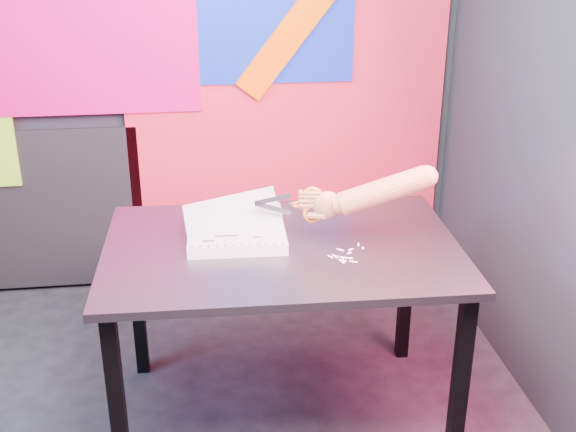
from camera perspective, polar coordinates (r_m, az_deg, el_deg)
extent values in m
cube|color=#232429|center=(3.58, -10.90, 14.49)|extent=(3.00, 0.01, 2.70)
cube|color=red|center=(3.67, -0.10, 7.13)|extent=(1.60, 0.02, 1.60)
cube|color=#0F28BB|center=(3.53, -1.75, 16.41)|extent=(0.85, 0.02, 0.75)
cube|color=#CA055A|center=(3.55, -15.08, 14.07)|extent=(0.95, 0.02, 0.80)
cube|color=black|center=(3.90, -20.97, 0.26)|extent=(1.30, 0.02, 0.85)
cube|color=black|center=(2.50, -13.32, -14.54)|extent=(0.05, 0.05, 0.72)
cube|color=black|center=(3.10, -11.83, -6.36)|extent=(0.05, 0.05, 0.72)
cube|color=black|center=(2.60, 13.42, -12.92)|extent=(0.05, 0.05, 0.72)
cube|color=black|center=(3.18, 9.30, -5.35)|extent=(0.05, 0.05, 0.72)
cube|color=#3B3B3C|center=(2.60, -0.49, -2.59)|extent=(1.29, 0.88, 0.03)
cube|color=beige|center=(2.61, -4.06, -1.66)|extent=(0.36, 0.27, 0.04)
cube|color=white|center=(2.60, -4.08, -1.23)|extent=(0.36, 0.27, 0.00)
cube|color=white|center=(2.60, -4.08, -1.13)|extent=(0.34, 0.25, 0.11)
cube|color=white|center=(2.60, -4.33, -0.53)|extent=(0.36, 0.23, 0.19)
cylinder|color=black|center=(2.50, -7.60, -2.44)|extent=(0.01, 0.01, 0.00)
cylinder|color=black|center=(2.49, -6.95, -2.42)|extent=(0.01, 0.01, 0.00)
cylinder|color=black|center=(2.49, -6.29, -2.40)|extent=(0.01, 0.01, 0.00)
cylinder|color=black|center=(2.49, -5.64, -2.37)|extent=(0.01, 0.01, 0.00)
cylinder|color=black|center=(2.49, -4.98, -2.35)|extent=(0.01, 0.01, 0.00)
cylinder|color=black|center=(2.49, -4.32, -2.32)|extent=(0.01, 0.01, 0.00)
cylinder|color=black|center=(2.49, -3.67, -2.30)|extent=(0.01, 0.01, 0.00)
cylinder|color=black|center=(2.49, -3.01, -2.27)|extent=(0.01, 0.01, 0.00)
cylinder|color=black|center=(2.50, -2.36, -2.25)|extent=(0.01, 0.01, 0.00)
cylinder|color=black|center=(2.50, -1.71, -2.22)|extent=(0.01, 0.01, 0.00)
cylinder|color=black|center=(2.50, -1.05, -2.20)|extent=(0.01, 0.01, 0.00)
cylinder|color=black|center=(2.50, -0.40, -2.17)|extent=(0.01, 0.01, 0.00)
cylinder|color=black|center=(2.71, -7.47, -0.32)|extent=(0.01, 0.01, 0.00)
cylinder|color=black|center=(2.71, -6.86, -0.30)|extent=(0.01, 0.01, 0.00)
cylinder|color=black|center=(2.71, -6.26, -0.28)|extent=(0.01, 0.01, 0.00)
cylinder|color=black|center=(2.71, -5.66, -0.25)|extent=(0.01, 0.01, 0.00)
cylinder|color=black|center=(2.71, -5.05, -0.23)|extent=(0.01, 0.01, 0.00)
cylinder|color=black|center=(2.71, -4.45, -0.21)|extent=(0.01, 0.01, 0.00)
cylinder|color=black|center=(2.71, -3.85, -0.19)|extent=(0.01, 0.01, 0.00)
cylinder|color=black|center=(2.71, -3.24, -0.16)|extent=(0.01, 0.01, 0.00)
cylinder|color=black|center=(2.71, -2.64, -0.14)|extent=(0.01, 0.01, 0.00)
cylinder|color=black|center=(2.71, -2.04, -0.12)|extent=(0.01, 0.01, 0.00)
cylinder|color=black|center=(2.71, -1.44, -0.10)|extent=(0.01, 0.01, 0.00)
cylinder|color=black|center=(2.71, -0.84, -0.07)|extent=(0.01, 0.01, 0.00)
cube|color=black|center=(2.64, -5.90, -0.86)|extent=(0.06, 0.01, 0.00)
cube|color=black|center=(2.63, -3.69, -0.94)|extent=(0.05, 0.01, 0.00)
cube|color=black|center=(2.57, -4.87, -1.57)|extent=(0.08, 0.01, 0.00)
cube|color=black|center=(2.55, -2.39, -1.65)|extent=(0.04, 0.01, 0.00)
cube|color=black|center=(2.53, -6.32, -1.97)|extent=(0.05, 0.01, 0.00)
cube|color=silver|center=(2.56, -1.21, 1.32)|extent=(0.13, 0.03, 0.05)
cube|color=silver|center=(2.57, -1.20, 0.62)|extent=(0.13, 0.03, 0.05)
cylinder|color=silver|center=(2.56, 0.23, 0.93)|extent=(0.02, 0.01, 0.01)
cube|color=orange|center=(2.56, 0.76, 0.78)|extent=(0.05, 0.02, 0.02)
cube|color=orange|center=(2.56, 0.76, 1.07)|extent=(0.05, 0.02, 0.02)
torus|color=orange|center=(2.55, 1.96, 1.59)|extent=(0.07, 0.03, 0.07)
torus|color=orange|center=(2.57, 1.94, 0.20)|extent=(0.07, 0.03, 0.07)
ellipsoid|color=#AF6B41|center=(2.56, 3.11, 0.87)|extent=(0.10, 0.06, 0.11)
cylinder|color=#AF6B41|center=(2.56, 1.95, 0.81)|extent=(0.08, 0.03, 0.02)
cylinder|color=#AF6B41|center=(2.55, 1.95, 1.20)|extent=(0.07, 0.03, 0.02)
cylinder|color=#AF6B41|center=(2.55, 1.96, 1.54)|extent=(0.07, 0.03, 0.02)
cylinder|color=#AF6B41|center=(2.54, 1.96, 1.85)|extent=(0.06, 0.03, 0.02)
cylinder|color=#AF6B41|center=(2.56, 2.28, 0.01)|extent=(0.07, 0.05, 0.03)
cylinder|color=#AF6B41|center=(2.56, 4.23, 0.92)|extent=(0.07, 0.08, 0.07)
cylinder|color=#AF6B41|center=(2.54, 7.55, 2.00)|extent=(0.33, 0.14, 0.19)
sphere|color=#AF6B41|center=(2.54, 10.90, 3.07)|extent=(0.08, 0.08, 0.08)
cube|color=white|center=(2.51, 3.36, -3.22)|extent=(0.02, 0.02, 0.00)
cube|color=white|center=(2.50, 4.46, -3.29)|extent=(0.03, 0.02, 0.00)
cube|color=white|center=(2.56, 4.99, -2.65)|extent=(0.02, 0.02, 0.00)
cube|color=white|center=(2.47, 4.36, -3.66)|extent=(0.01, 0.02, 0.00)
cube|color=white|center=(2.51, 3.89, -3.23)|extent=(0.02, 0.02, 0.00)
cube|color=white|center=(2.48, 4.33, -3.53)|extent=(0.03, 0.02, 0.00)
cube|color=white|center=(2.54, 4.86, -2.92)|extent=(0.02, 0.02, 0.00)
cube|color=white|center=(2.51, 3.76, -3.18)|extent=(0.02, 0.03, 0.00)
cube|color=white|center=(2.49, 4.32, -3.47)|extent=(0.01, 0.02, 0.00)
cube|color=white|center=(2.58, 5.93, -2.52)|extent=(0.01, 0.02, 0.00)
cube|color=white|center=(2.56, 4.14, -2.67)|extent=(0.03, 0.03, 0.00)
cube|color=white|center=(2.48, 5.19, -3.61)|extent=(0.03, 0.02, 0.00)
cube|color=white|center=(2.50, 4.99, -3.34)|extent=(0.02, 0.01, 0.00)
cube|color=white|center=(2.60, 5.58, -2.26)|extent=(0.01, 0.03, 0.00)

